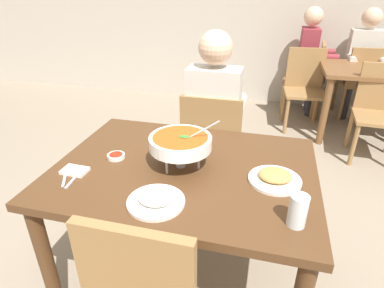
% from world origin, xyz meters
% --- Properties ---
extents(ground_plane, '(16.00, 16.00, 0.00)m').
position_xyz_m(ground_plane, '(0.00, 0.00, 0.00)').
color(ground_plane, gray).
extents(dining_table_main, '(1.27, 0.94, 0.76)m').
position_xyz_m(dining_table_main, '(0.00, 0.00, 0.65)').
color(dining_table_main, '#51331C').
rests_on(dining_table_main, ground_plane).
extents(chair_diner_main, '(0.44, 0.44, 0.90)m').
position_xyz_m(chair_diner_main, '(-0.00, 0.76, 0.51)').
color(chair_diner_main, olive).
rests_on(chair_diner_main, ground_plane).
extents(diner_main, '(0.40, 0.45, 1.31)m').
position_xyz_m(diner_main, '(0.00, 0.79, 0.75)').
color(diner_main, '#2D2D38').
rests_on(diner_main, ground_plane).
extents(curry_bowl, '(0.33, 0.30, 0.26)m').
position_xyz_m(curry_bowl, '(-0.02, -0.00, 0.89)').
color(curry_bowl, silver).
rests_on(curry_bowl, dining_table_main).
extents(rice_plate, '(0.24, 0.24, 0.06)m').
position_xyz_m(rice_plate, '(-0.03, -0.31, 0.78)').
color(rice_plate, white).
rests_on(rice_plate, dining_table_main).
extents(appetizer_plate, '(0.24, 0.24, 0.06)m').
position_xyz_m(appetizer_plate, '(0.43, -0.02, 0.78)').
color(appetizer_plate, white).
rests_on(appetizer_plate, dining_table_main).
extents(sauce_dish, '(0.09, 0.09, 0.02)m').
position_xyz_m(sauce_dish, '(-0.36, -0.01, 0.77)').
color(sauce_dish, white).
rests_on(sauce_dish, dining_table_main).
extents(napkin_folded, '(0.12, 0.08, 0.02)m').
position_xyz_m(napkin_folded, '(-0.49, -0.18, 0.77)').
color(napkin_folded, white).
rests_on(napkin_folded, dining_table_main).
extents(fork_utensil, '(0.09, 0.16, 0.01)m').
position_xyz_m(fork_utensil, '(-0.51, -0.23, 0.77)').
color(fork_utensil, silver).
rests_on(fork_utensil, dining_table_main).
extents(spoon_utensil, '(0.03, 0.17, 0.01)m').
position_xyz_m(spoon_utensil, '(-0.46, -0.23, 0.77)').
color(spoon_utensil, silver).
rests_on(spoon_utensil, dining_table_main).
extents(drink_glass, '(0.07, 0.07, 0.13)m').
position_xyz_m(drink_glass, '(0.52, -0.30, 0.82)').
color(drink_glass, silver).
rests_on(drink_glass, dining_table_main).
extents(dining_table_far, '(1.00, 0.80, 0.76)m').
position_xyz_m(dining_table_far, '(1.38, 2.37, 0.63)').
color(dining_table_far, brown).
rests_on(dining_table_far, ground_plane).
extents(chair_bg_left, '(0.48, 0.48, 0.90)m').
position_xyz_m(chair_bg_left, '(0.83, 2.96, 0.51)').
color(chair_bg_left, olive).
rests_on(chair_bg_left, ground_plane).
extents(chair_bg_right, '(0.47, 0.47, 0.90)m').
position_xyz_m(chair_bg_right, '(1.42, 2.87, 0.51)').
color(chair_bg_right, olive).
rests_on(chair_bg_right, ground_plane).
extents(chair_bg_corner, '(0.47, 0.47, 0.90)m').
position_xyz_m(chair_bg_corner, '(1.38, 1.90, 0.51)').
color(chair_bg_corner, olive).
rests_on(chair_bg_corner, ground_plane).
extents(chair_bg_window, '(0.48, 0.48, 0.90)m').
position_xyz_m(chair_bg_window, '(0.74, 2.50, 0.51)').
color(chair_bg_window, olive).
rests_on(chair_bg_window, ground_plane).
extents(patron_bg_left, '(0.45, 0.40, 1.31)m').
position_xyz_m(patron_bg_left, '(0.80, 2.95, 0.75)').
color(patron_bg_left, '#2D2D38').
rests_on(patron_bg_left, ground_plane).
extents(patron_bg_right, '(0.40, 0.45, 1.31)m').
position_xyz_m(patron_bg_right, '(1.39, 2.94, 0.75)').
color(patron_bg_right, '#2D2D38').
rests_on(patron_bg_right, ground_plane).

